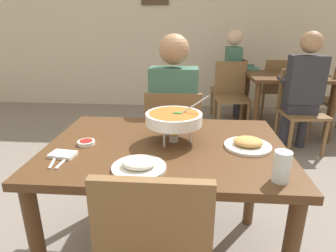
{
  "coord_description": "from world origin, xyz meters",
  "views": [
    {
      "loc": [
        0.12,
        -1.39,
        1.37
      ],
      "look_at": [
        0.0,
        0.15,
        0.82
      ],
      "focal_mm": 30.49,
      "sensor_mm": 36.0,
      "label": 1
    }
  ],
  "objects": [
    {
      "name": "cafe_rear_partition",
      "position": [
        0.0,
        3.59,
        1.5
      ],
      "size": [
        10.0,
        0.1,
        3.0
      ],
      "primitive_type": "cube",
      "color": "beige",
      "rests_on": "ground_plane"
    },
    {
      "name": "dining_table_main",
      "position": [
        0.0,
        0.0,
        0.65
      ],
      "size": [
        1.25,
        0.89,
        0.77
      ],
      "color": "#51331C",
      "rests_on": "ground_plane"
    },
    {
      "name": "chair_diner_main",
      "position": [
        -0.0,
        0.73,
        0.51
      ],
      "size": [
        0.44,
        0.44,
        0.9
      ],
      "color": "brown",
      "rests_on": "ground_plane"
    },
    {
      "name": "diner_main",
      "position": [
        0.0,
        0.76,
        0.75
      ],
      "size": [
        0.4,
        0.45,
        1.31
      ],
      "color": "#2D2D38",
      "rests_on": "ground_plane"
    },
    {
      "name": "curry_bowl",
      "position": [
        0.04,
        0.04,
        0.9
      ],
      "size": [
        0.33,
        0.3,
        0.26
      ],
      "color": "silver",
      "rests_on": "dining_table_main"
    },
    {
      "name": "rice_plate",
      "position": [
        -0.1,
        -0.28,
        0.79
      ],
      "size": [
        0.24,
        0.24,
        0.06
      ],
      "color": "white",
      "rests_on": "dining_table_main"
    },
    {
      "name": "appetizer_plate",
      "position": [
        0.42,
        -0.01,
        0.79
      ],
      "size": [
        0.24,
        0.24,
        0.06
      ],
      "color": "white",
      "rests_on": "dining_table_main"
    },
    {
      "name": "sauce_dish",
      "position": [
        -0.42,
        -0.03,
        0.78
      ],
      "size": [
        0.09,
        0.09,
        0.02
      ],
      "color": "white",
      "rests_on": "dining_table_main"
    },
    {
      "name": "napkin_folded",
      "position": [
        -0.48,
        -0.18,
        0.78
      ],
      "size": [
        0.13,
        0.1,
        0.02
      ],
      "primitive_type": "cube",
      "rotation": [
        0.0,
        0.0,
        -0.15
      ],
      "color": "white",
      "rests_on": "dining_table_main"
    },
    {
      "name": "fork_utensil",
      "position": [
        -0.5,
        -0.23,
        0.77
      ],
      "size": [
        0.05,
        0.17,
        0.01
      ],
      "primitive_type": "cube",
      "rotation": [
        0.0,
        0.0,
        0.2
      ],
      "color": "silver",
      "rests_on": "dining_table_main"
    },
    {
      "name": "spoon_utensil",
      "position": [
        -0.45,
        -0.23,
        0.77
      ],
      "size": [
        0.02,
        0.17,
        0.01
      ],
      "primitive_type": "cube",
      "rotation": [
        0.0,
        0.0,
        -0.04
      ],
      "color": "silver",
      "rests_on": "dining_table_main"
    },
    {
      "name": "drink_glass",
      "position": [
        0.49,
        -0.34,
        0.83
      ],
      "size": [
        0.07,
        0.07,
        0.13
      ],
      "color": "silver",
      "rests_on": "dining_table_main"
    },
    {
      "name": "dining_table_far",
      "position": [
        1.37,
        2.33,
        0.63
      ],
      "size": [
        1.0,
        0.8,
        0.77
      ],
      "color": "#51331C",
      "rests_on": "ground_plane"
    },
    {
      "name": "chair_bg_left",
      "position": [
        1.36,
        1.83,
        0.51
      ],
      "size": [
        0.48,
        0.48,
        0.9
      ],
      "color": "brown",
      "rests_on": "ground_plane"
    },
    {
      "name": "chair_bg_middle",
      "position": [
        0.78,
        2.9,
        0.51
      ],
      "size": [
        0.47,
        0.47,
        0.9
      ],
      "color": "brown",
      "rests_on": "ground_plane"
    },
    {
      "name": "chair_bg_right",
      "position": [
        0.68,
        2.46,
        0.51
      ],
      "size": [
        0.47,
        0.47,
        0.9
      ],
      "color": "brown",
      "rests_on": "ground_plane"
    },
    {
      "name": "chair_bg_corner",
      "position": [
        1.39,
        2.87,
        0.51
      ],
      "size": [
        0.45,
        0.45,
        0.9
      ],
      "color": "brown",
      "rests_on": "ground_plane"
    },
    {
      "name": "patron_bg_left",
      "position": [
        1.34,
        1.75,
        0.75
      ],
      "size": [
        0.4,
        0.45,
        1.31
      ],
      "color": "#2D2D38",
      "rests_on": "ground_plane"
    },
    {
      "name": "patron_bg_middle",
      "position": [
        0.78,
        2.86,
        0.75
      ],
      "size": [
        0.45,
        0.4,
        1.31
      ],
      "color": "#2D2D38",
      "rests_on": "ground_plane"
    }
  ]
}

